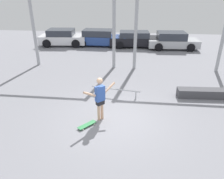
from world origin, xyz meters
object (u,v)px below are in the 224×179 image
grind_rail (116,90)px  parked_car_silver (172,41)px  grind_box (207,93)px  skateboarder (100,97)px  skateboard (87,125)px  parked_car_black (136,39)px  parked_car_white (63,38)px  parked_car_blue (100,38)px

grind_rail → parked_car_silver: (3.88, 9.41, 0.34)m
grind_box → skateboarder: bearing=-152.8°
skateboarder → grind_rail: bearing=34.0°
skateboard → parked_car_black: parked_car_black is taller
skateboarder → parked_car_white: bearing=69.5°
grind_rail → parked_car_blue: 10.07m
skateboard → grind_box: size_ratio=0.26×
parked_car_blue → parked_car_silver: parked_car_blue is taller
grind_rail → parked_car_black: 9.82m
parked_car_white → parked_car_silver: 9.48m
grind_box → parked_car_silver: bearing=92.8°
skateboarder → grind_rail: 2.18m
grind_box → parked_car_white: (-9.92, 9.13, 0.48)m
grind_box → parked_car_blue: size_ratio=0.60×
parked_car_blue → parked_car_silver: size_ratio=1.09×
parked_car_silver → grind_box: bearing=-90.4°
parked_car_white → grind_box: bearing=-47.5°
parked_car_blue → parked_car_silver: bearing=-2.5°
parked_car_blue → parked_car_black: 3.16m
parked_car_white → parked_car_black: bearing=-2.5°
skateboard → parked_car_silver: size_ratio=0.17×
skateboarder → parked_car_white: 12.67m
parked_car_black → parked_car_silver: size_ratio=1.09×
parked_car_blue → parked_car_white: bearing=-174.5°
parked_car_silver → parked_car_white: bearing=176.2°
skateboard → parked_car_silver: parked_car_silver is taller
grind_box → parked_car_black: (-3.51, 9.39, 0.42)m
parked_car_white → parked_car_black: (6.41, 0.26, -0.06)m
skateboarder → grind_box: skateboarder is taller
grind_rail → parked_car_blue: parked_car_blue is taller
grind_box → parked_car_blue: 11.52m
grind_box → parked_car_black: bearing=110.5°
skateboarder → skateboard: 1.17m
parked_car_white → grind_rail: bearing=-64.4°
grind_box → parked_car_blue: bearing=125.4°
skateboarder → parked_car_white: skateboarder is taller
grind_rail → parked_car_white: parked_car_white is taller
grind_rail → parked_car_silver: 10.18m
parked_car_white → parked_car_blue: (3.25, 0.27, -0.02)m
parked_car_silver → parked_car_blue: bearing=173.4°
skateboarder → parked_car_black: size_ratio=0.38×
skateboard → grind_rail: 2.72m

